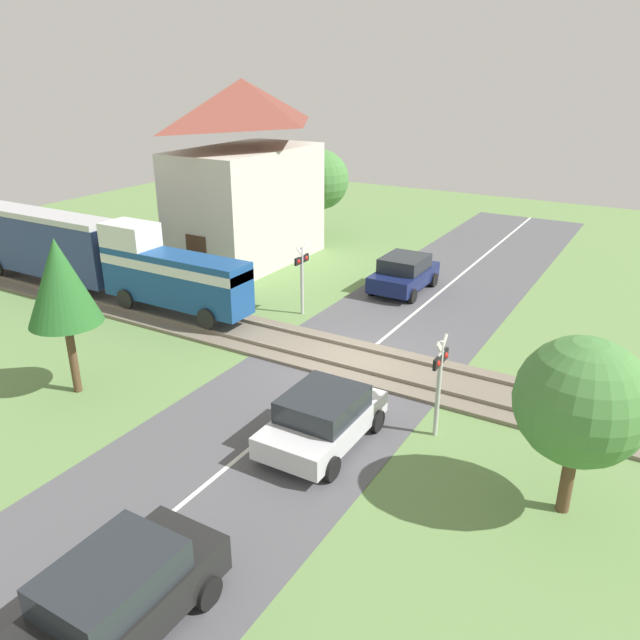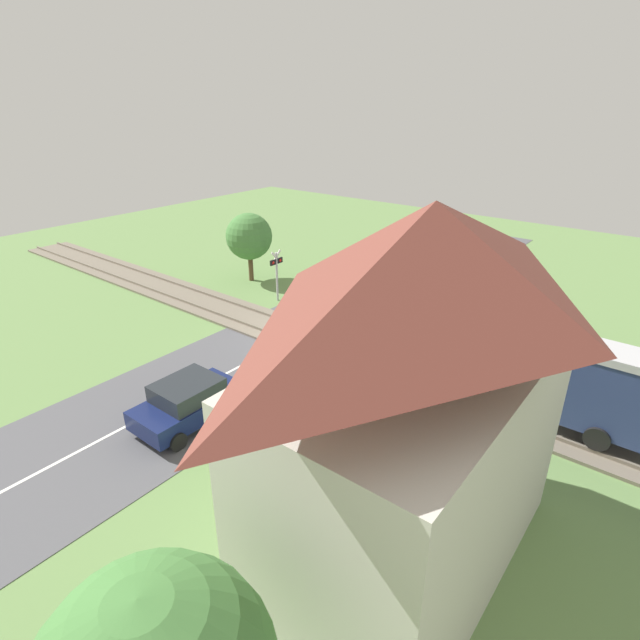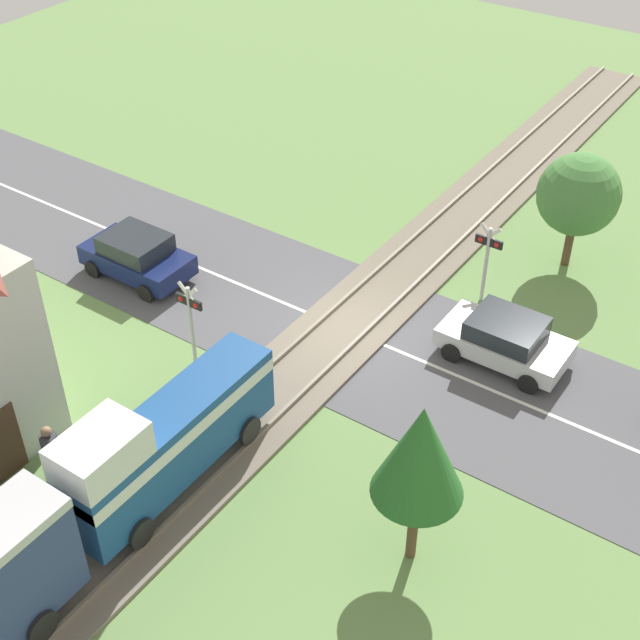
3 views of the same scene
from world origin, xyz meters
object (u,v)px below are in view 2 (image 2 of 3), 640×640
object	(u,v)px
car_behind_queue	(397,257)
crossing_signal_east_approach	(325,346)
car_far_side	(189,401)
pedestrian_by_station	(465,423)
crossing_signal_west_approach	(277,269)
car_near_crossing	(332,287)
station_building	(417,410)

from	to	relation	value
car_behind_queue	crossing_signal_east_approach	distance (m)	15.05
car_far_side	crossing_signal_east_approach	world-z (taller)	crossing_signal_east_approach
pedestrian_by_station	crossing_signal_west_approach	bearing A→B (deg)	-112.78
crossing_signal_west_approach	car_near_crossing	bearing A→B (deg)	128.17
crossing_signal_west_approach	station_building	xyz separation A→B (m)	(10.22, 13.52, 2.33)
pedestrian_by_station	crossing_signal_east_approach	bearing A→B (deg)	-88.96
car_far_side	crossing_signal_west_approach	xyz separation A→B (m)	(-9.94, -5.19, 1.00)
car_near_crossing	crossing_signal_east_approach	distance (m)	9.04
crossing_signal_east_approach	station_building	size ratio (longest dim) A/B	0.33
car_near_crossing	pedestrian_by_station	distance (m)	12.82
crossing_signal_west_approach	pedestrian_by_station	xyz separation A→B (m)	(5.42, 12.90, -1.00)
crossing_signal_east_approach	station_building	bearing A→B (deg)	51.98
station_building	pedestrian_by_station	bearing A→B (deg)	-172.67
car_near_crossing	car_behind_queue	size ratio (longest dim) A/B	0.94
car_near_crossing	car_behind_queue	distance (m)	6.76
pedestrian_by_station	car_far_side	bearing A→B (deg)	-59.57
car_near_crossing	crossing_signal_east_approach	world-z (taller)	crossing_signal_east_approach
car_behind_queue	pedestrian_by_station	world-z (taller)	pedestrian_by_station
crossing_signal_west_approach	station_building	size ratio (longest dim) A/B	0.33
pedestrian_by_station	station_building	bearing A→B (deg)	7.33
car_far_side	crossing_signal_east_approach	bearing A→B (deg)	152.45
car_behind_queue	crossing_signal_east_approach	bearing A→B (deg)	20.22
crossing_signal_west_approach	pedestrian_by_station	size ratio (longest dim) A/B	1.59
station_building	pedestrian_by_station	world-z (taller)	station_building
car_far_side	crossing_signal_east_approach	distance (m)	5.10
car_behind_queue	crossing_signal_west_approach	xyz separation A→B (m)	(8.58, -2.31, 0.97)
station_building	pedestrian_by_station	distance (m)	5.87
car_behind_queue	station_building	xyz separation A→B (m)	(18.79, 11.21, 3.29)
car_far_side	car_behind_queue	world-z (taller)	car_behind_queue
crossing_signal_west_approach	station_building	distance (m)	17.10
crossing_signal_east_approach	pedestrian_by_station	world-z (taller)	crossing_signal_east_approach
crossing_signal_west_approach	crossing_signal_east_approach	xyz separation A→B (m)	(5.51, 7.50, 0.00)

